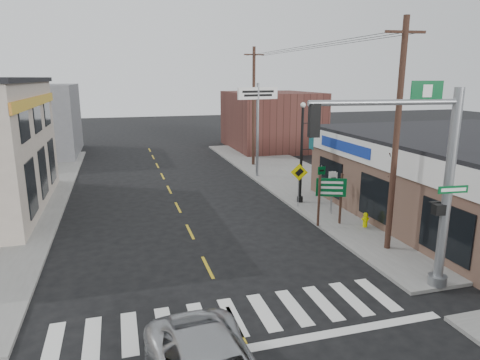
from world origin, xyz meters
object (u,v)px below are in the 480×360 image
object	(u,v)px
dance_center_sign	(258,106)
traffic_signal_pole	(429,170)
guide_sign	(331,192)
lamp_post	(303,145)
utility_pole_far	(254,106)
fire_hydrant	(365,219)
utility_pole_near	(397,136)
bare_tree	(403,159)

from	to	relation	value
dance_center_sign	traffic_signal_pole	bearing A→B (deg)	-101.94
guide_sign	lamp_post	size ratio (longest dim) A/B	0.44
dance_center_sign	utility_pole_far	size ratio (longest dim) A/B	0.71
fire_hydrant	utility_pole_near	bearing A→B (deg)	-101.52
dance_center_sign	bare_tree	xyz separation A→B (m)	(2.56, -12.67, -1.55)
bare_tree	utility_pole_far	world-z (taller)	utility_pole_far
guide_sign	dance_center_sign	world-z (taller)	dance_center_sign
dance_center_sign	utility_pole_far	xyz separation A→B (m)	(1.00, 4.02, -0.22)
fire_hydrant	dance_center_sign	distance (m)	12.63
bare_tree	utility_pole_near	bearing A→B (deg)	-136.09
utility_pole_near	utility_pole_far	bearing A→B (deg)	97.82
utility_pole_near	traffic_signal_pole	bearing A→B (deg)	-100.80
fire_hydrant	utility_pole_near	world-z (taller)	utility_pole_near
utility_pole_near	utility_pole_far	world-z (taller)	utility_pole_far
guide_sign	lamp_post	xyz separation A→B (m)	(0.30, 3.98, 1.62)
traffic_signal_pole	utility_pole_near	xyz separation A→B (m)	(1.11, 3.29, 0.64)
lamp_post	utility_pole_near	world-z (taller)	utility_pole_near
traffic_signal_pole	dance_center_sign	xyz separation A→B (m)	(0.11, 17.45, 0.90)
dance_center_sign	utility_pole_near	distance (m)	14.21
guide_sign	utility_pole_near	xyz separation A→B (m)	(0.97, -3.24, 3.06)
traffic_signal_pole	utility_pole_far	world-z (taller)	utility_pole_far
fire_hydrant	dance_center_sign	world-z (taller)	dance_center_sign
lamp_post	dance_center_sign	bearing A→B (deg)	94.49
dance_center_sign	bare_tree	bearing A→B (deg)	-90.19
dance_center_sign	guide_sign	bearing A→B (deg)	-101.44
fire_hydrant	dance_center_sign	size ratio (longest dim) A/B	0.11
lamp_post	dance_center_sign	size ratio (longest dim) A/B	0.86
utility_pole_far	bare_tree	bearing A→B (deg)	-82.78
fire_hydrant	lamp_post	bearing A→B (deg)	103.95
traffic_signal_pole	utility_pole_far	distance (m)	21.52
traffic_signal_pole	dance_center_sign	world-z (taller)	traffic_signal_pole
fire_hydrant	bare_tree	bearing A→B (deg)	-43.05
bare_tree	utility_pole_near	size ratio (longest dim) A/B	0.47
bare_tree	utility_pole_far	size ratio (longest dim) A/B	0.47
bare_tree	fire_hydrant	bearing A→B (deg)	136.95
guide_sign	dance_center_sign	xyz separation A→B (m)	(-0.03, 10.92, 3.32)
guide_sign	fire_hydrant	distance (m)	2.07
lamp_post	utility_pole_near	bearing A→B (deg)	-82.87
traffic_signal_pole	lamp_post	distance (m)	10.55
fire_hydrant	lamp_post	distance (m)	5.66
dance_center_sign	utility_pole_far	distance (m)	4.15
dance_center_sign	bare_tree	size ratio (longest dim) A/B	1.52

